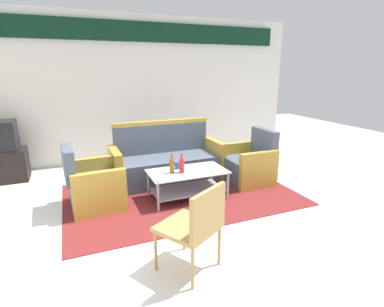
{
  "coord_description": "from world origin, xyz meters",
  "views": [
    {
      "loc": [
        -1.44,
        -3.0,
        1.81
      ],
      "look_at": [
        0.11,
        0.77,
        0.65
      ],
      "focal_mm": 28.16,
      "sensor_mm": 36.0,
      "label": 1
    }
  ],
  "objects_px": {
    "armchair_right": "(249,165)",
    "bottle_brown": "(172,165)",
    "armchair_left": "(93,186)",
    "bottle_red": "(182,165)",
    "coffee_table": "(188,180)",
    "wicker_chair": "(196,223)",
    "cup": "(177,165)",
    "tv_stand": "(1,166)",
    "couch": "(167,162)"
  },
  "relations": [
    {
      "from": "armchair_right",
      "to": "bottle_brown",
      "type": "xyz_separation_m",
      "value": [
        -1.4,
        -0.22,
        0.23
      ]
    },
    {
      "from": "armchair_left",
      "to": "armchair_right",
      "type": "xyz_separation_m",
      "value": [
        2.44,
        0.01,
        0.0
      ]
    },
    {
      "from": "bottle_red",
      "to": "coffee_table",
      "type": "bearing_deg",
      "value": 17.53
    },
    {
      "from": "bottle_brown",
      "to": "wicker_chair",
      "type": "xyz_separation_m",
      "value": [
        -0.3,
        -1.56,
        -0.02
      ]
    },
    {
      "from": "cup",
      "to": "tv_stand",
      "type": "xyz_separation_m",
      "value": [
        -2.5,
        1.65,
        -0.2
      ]
    },
    {
      "from": "bottle_brown",
      "to": "coffee_table",
      "type": "bearing_deg",
      "value": -4.13
    },
    {
      "from": "armchair_left",
      "to": "bottle_red",
      "type": "bearing_deg",
      "value": 74.0
    },
    {
      "from": "armchair_left",
      "to": "tv_stand",
      "type": "height_order",
      "value": "armchair_left"
    },
    {
      "from": "wicker_chair",
      "to": "bottle_brown",
      "type": "bearing_deg",
      "value": 48.24
    },
    {
      "from": "couch",
      "to": "armchair_right",
      "type": "bearing_deg",
      "value": 155.07
    },
    {
      "from": "bottle_red",
      "to": "tv_stand",
      "type": "bearing_deg",
      "value": 143.6
    },
    {
      "from": "coffee_table",
      "to": "armchair_left",
      "type": "bearing_deg",
      "value": 169.82
    },
    {
      "from": "tv_stand",
      "to": "bottle_brown",
      "type": "bearing_deg",
      "value": -37.15
    },
    {
      "from": "bottle_brown",
      "to": "couch",
      "type": "bearing_deg",
      "value": 77.33
    },
    {
      "from": "couch",
      "to": "cup",
      "type": "distance_m",
      "value": 0.64
    },
    {
      "from": "couch",
      "to": "armchair_left",
      "type": "distance_m",
      "value": 1.34
    },
    {
      "from": "armchair_left",
      "to": "wicker_chair",
      "type": "bearing_deg",
      "value": 18.99
    },
    {
      "from": "couch",
      "to": "coffee_table",
      "type": "bearing_deg",
      "value": 93.18
    },
    {
      "from": "coffee_table",
      "to": "bottle_red",
      "type": "height_order",
      "value": "bottle_red"
    },
    {
      "from": "armchair_right",
      "to": "tv_stand",
      "type": "xyz_separation_m",
      "value": [
        -3.76,
        1.58,
        -0.03
      ]
    },
    {
      "from": "couch",
      "to": "tv_stand",
      "type": "bearing_deg",
      "value": -22.58
    },
    {
      "from": "armchair_right",
      "to": "wicker_chair",
      "type": "xyz_separation_m",
      "value": [
        -1.7,
        -1.78,
        0.21
      ]
    },
    {
      "from": "bottle_brown",
      "to": "wicker_chair",
      "type": "distance_m",
      "value": 1.59
    },
    {
      "from": "wicker_chair",
      "to": "cup",
      "type": "bearing_deg",
      "value": 44.91
    },
    {
      "from": "bottle_red",
      "to": "bottle_brown",
      "type": "xyz_separation_m",
      "value": [
        -0.13,
        0.05,
        0.0
      ]
    },
    {
      "from": "armchair_left",
      "to": "bottle_brown",
      "type": "distance_m",
      "value": 1.09
    },
    {
      "from": "armchair_left",
      "to": "wicker_chair",
      "type": "relative_size",
      "value": 1.01
    },
    {
      "from": "armchair_right",
      "to": "wicker_chair",
      "type": "distance_m",
      "value": 2.47
    },
    {
      "from": "cup",
      "to": "tv_stand",
      "type": "bearing_deg",
      "value": 146.57
    },
    {
      "from": "couch",
      "to": "wicker_chair",
      "type": "xyz_separation_m",
      "value": [
        -0.48,
        -2.33,
        0.18
      ]
    },
    {
      "from": "armchair_left",
      "to": "bottle_brown",
      "type": "height_order",
      "value": "armchair_left"
    },
    {
      "from": "armchair_right",
      "to": "tv_stand",
      "type": "height_order",
      "value": "armchair_right"
    },
    {
      "from": "armchair_left",
      "to": "armchair_right",
      "type": "height_order",
      "value": "same"
    },
    {
      "from": "cup",
      "to": "wicker_chair",
      "type": "xyz_separation_m",
      "value": [
        -0.44,
        -1.71,
        0.03
      ]
    },
    {
      "from": "bottle_red",
      "to": "tv_stand",
      "type": "height_order",
      "value": "bottle_red"
    },
    {
      "from": "couch",
      "to": "tv_stand",
      "type": "distance_m",
      "value": 2.74
    },
    {
      "from": "couch",
      "to": "armchair_right",
      "type": "distance_m",
      "value": 1.34
    },
    {
      "from": "bottle_brown",
      "to": "cup",
      "type": "distance_m",
      "value": 0.2
    },
    {
      "from": "coffee_table",
      "to": "bottle_red",
      "type": "distance_m",
      "value": 0.26
    },
    {
      "from": "bottle_brown",
      "to": "armchair_right",
      "type": "bearing_deg",
      "value": 8.83
    },
    {
      "from": "armchair_right",
      "to": "cup",
      "type": "distance_m",
      "value": 1.28
    },
    {
      "from": "coffee_table",
      "to": "wicker_chair",
      "type": "bearing_deg",
      "value": -108.89
    },
    {
      "from": "armchair_left",
      "to": "couch",
      "type": "bearing_deg",
      "value": 111.15
    },
    {
      "from": "couch",
      "to": "cup",
      "type": "bearing_deg",
      "value": 85.6
    },
    {
      "from": "bottle_red",
      "to": "couch",
      "type": "bearing_deg",
      "value": 86.88
    },
    {
      "from": "armchair_right",
      "to": "coffee_table",
      "type": "relative_size",
      "value": 0.77
    },
    {
      "from": "couch",
      "to": "armchair_left",
      "type": "xyz_separation_m",
      "value": [
        -1.21,
        -0.56,
        -0.03
      ]
    },
    {
      "from": "armchair_right",
      "to": "bottle_brown",
      "type": "distance_m",
      "value": 1.43
    },
    {
      "from": "bottle_red",
      "to": "wicker_chair",
      "type": "height_order",
      "value": "wicker_chair"
    },
    {
      "from": "coffee_table",
      "to": "cup",
      "type": "bearing_deg",
      "value": 120.41
    }
  ]
}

